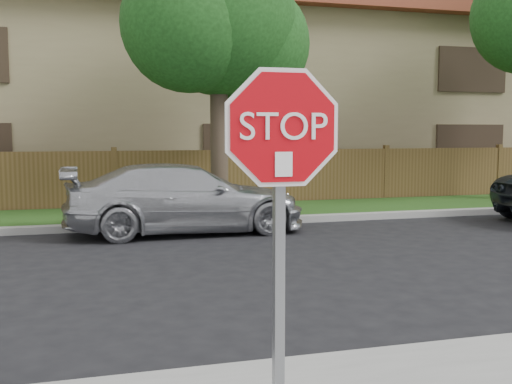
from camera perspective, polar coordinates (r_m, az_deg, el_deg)
name	(u,v)px	position (r m, az deg, el deg)	size (l,w,h in m)	color
ground	(171,380)	(5.43, -8.10, -17.32)	(90.00, 90.00, 0.00)	black
far_curb	(122,226)	(13.28, -12.68, -3.21)	(70.00, 0.30, 0.15)	gray
grass_strip	(118,217)	(14.91, -13.00, -2.29)	(70.00, 3.00, 0.12)	#1E4714
fence	(115,181)	(16.42, -13.31, 1.04)	(70.00, 0.12, 1.60)	brown
apartment_building	(106,91)	(22.01, -14.07, 9.31)	(35.20, 9.20, 7.20)	#8F8059
tree_mid	(220,17)	(15.11, -3.42, 16.30)	(4.80, 3.90, 7.35)	#382B21
stop_sign	(281,180)	(3.67, 2.43, 1.12)	(1.01, 0.13, 2.55)	gray
sedan_right	(186,198)	(12.61, -6.72, -0.60)	(2.03, 4.99, 1.45)	#B2B4BA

